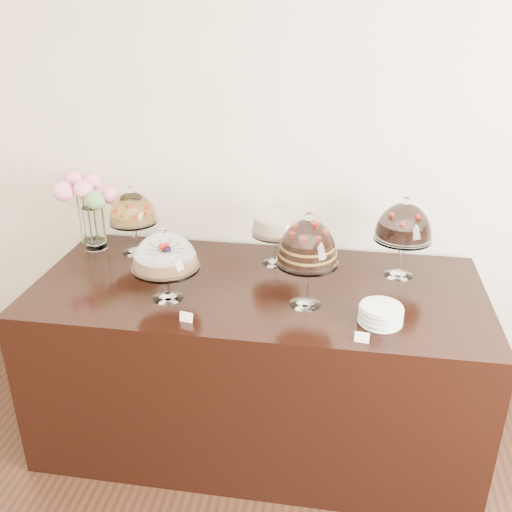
# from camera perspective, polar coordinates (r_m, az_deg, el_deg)

# --- Properties ---
(wall_back) EXTENTS (5.00, 0.04, 3.00)m
(wall_back) POSITION_cam_1_polar(r_m,az_deg,el_deg) (3.10, 5.18, 11.48)
(wall_back) COLOR beige
(wall_back) RESTS_ON ground
(display_counter) EXTENTS (2.20, 1.00, 0.90)m
(display_counter) POSITION_cam_1_polar(r_m,az_deg,el_deg) (3.04, 0.15, -10.46)
(display_counter) COLOR black
(display_counter) RESTS_ON ground
(cake_stand_sugar_sponge) EXTENTS (0.31, 0.31, 0.36)m
(cake_stand_sugar_sponge) POSITION_cam_1_polar(r_m,az_deg,el_deg) (2.63, -9.10, 0.13)
(cake_stand_sugar_sponge) COLOR white
(cake_stand_sugar_sponge) RESTS_ON display_counter
(cake_stand_choco_layer) EXTENTS (0.28, 0.28, 0.45)m
(cake_stand_choco_layer) POSITION_cam_1_polar(r_m,az_deg,el_deg) (2.52, 5.18, 1.01)
(cake_stand_choco_layer) COLOR white
(cake_stand_choco_layer) RESTS_ON display_counter
(cake_stand_cheesecake) EXTENTS (0.27, 0.27, 0.37)m
(cake_stand_cheesecake) POSITION_cam_1_polar(r_m,az_deg,el_deg) (2.95, 2.14, 3.46)
(cake_stand_cheesecake) COLOR white
(cake_stand_cheesecake) RESTS_ON display_counter
(cake_stand_dark_choco) EXTENTS (0.29, 0.29, 0.42)m
(cake_stand_dark_choco) POSITION_cam_1_polar(r_m,az_deg,el_deg) (2.89, 14.56, 2.99)
(cake_stand_dark_choco) COLOR white
(cake_stand_dark_choco) RESTS_ON display_counter
(cake_stand_fruit_tart) EXTENTS (0.26, 0.26, 0.38)m
(cake_stand_fruit_tart) POSITION_cam_1_polar(r_m,az_deg,el_deg) (3.15, -12.26, 4.43)
(cake_stand_fruit_tart) COLOR white
(cake_stand_fruit_tart) RESTS_ON display_counter
(flower_vase) EXTENTS (0.33, 0.32, 0.43)m
(flower_vase) POSITION_cam_1_polar(r_m,az_deg,el_deg) (3.26, -16.27, 5.29)
(flower_vase) COLOR white
(flower_vase) RESTS_ON display_counter
(plate_stack) EXTENTS (0.19, 0.19, 0.08)m
(plate_stack) POSITION_cam_1_polar(r_m,az_deg,el_deg) (2.53, 12.37, -5.73)
(plate_stack) COLOR silver
(plate_stack) RESTS_ON display_counter
(price_card_left) EXTENTS (0.06, 0.03, 0.04)m
(price_card_left) POSITION_cam_1_polar(r_m,az_deg,el_deg) (2.52, -7.00, -6.08)
(price_card_left) COLOR white
(price_card_left) RESTS_ON display_counter
(price_card_right) EXTENTS (0.06, 0.02, 0.04)m
(price_card_right) POSITION_cam_1_polar(r_m,az_deg,el_deg) (2.40, 10.55, -8.01)
(price_card_right) COLOR white
(price_card_right) RESTS_ON display_counter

